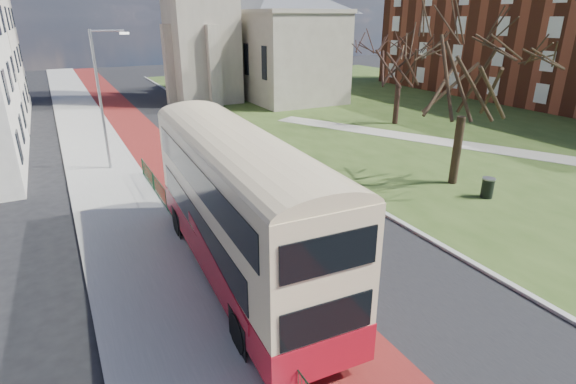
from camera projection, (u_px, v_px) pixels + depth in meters
ground at (333, 306)px, 14.60m from camera, size 160.00×160.00×0.00m
road_carriageway at (196, 149)px, 31.74m from camera, size 9.00×120.00×0.01m
bus_lane at (158, 154)px, 30.57m from camera, size 3.40×120.00×0.01m
pavement_west at (98, 161)px, 28.92m from camera, size 4.00×120.00×0.12m
kerb_west at (130, 157)px, 29.78m from camera, size 0.25×120.00×0.13m
kerb_east at (246, 135)px, 35.35m from camera, size 0.25×80.00×0.13m
grass_green at (434, 112)px, 43.94m from camera, size 40.00×80.00×0.04m
footpath at (495, 149)px, 31.45m from camera, size 18.84×32.82×0.03m
pedestrian_railing at (206, 257)px, 16.43m from camera, size 0.07×24.00×1.12m
brick_terrace at (558, 37)px, 45.86m from camera, size 10.30×44.30×13.50m
streetlamp at (102, 94)px, 25.89m from camera, size 2.13×0.18×8.00m
bus at (238, 201)px, 15.27m from camera, size 3.37×12.39×5.13m
winter_tree_near at (470, 59)px, 22.78m from camera, size 8.67×8.67×9.69m
winter_tree_far at (401, 52)px, 36.93m from camera, size 6.55×6.55×8.60m
litter_bin at (488, 188)px, 23.04m from camera, size 0.68×0.68×1.05m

